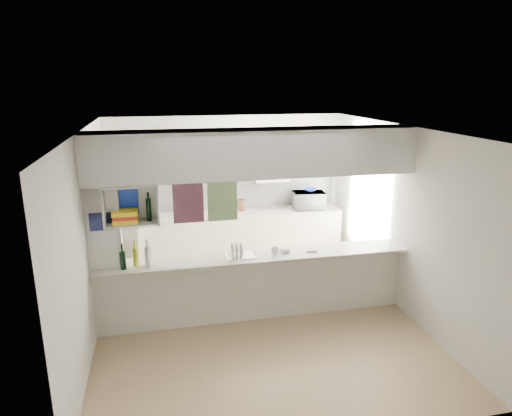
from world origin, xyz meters
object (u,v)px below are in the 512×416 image
object	(u,v)px
microwave	(309,200)
dish_rack	(239,251)
wine_bottles	(136,257)
bowl	(310,190)

from	to	relation	value
microwave	dish_rack	world-z (taller)	microwave
wine_bottles	bowl	bearing A→B (deg)	35.82
microwave	wine_bottles	xyz separation A→B (m)	(-2.99, -2.14, -0.02)
microwave	bowl	world-z (taller)	bowl
microwave	dish_rack	bearing A→B (deg)	56.51
bowl	wine_bottles	bearing A→B (deg)	-144.18
wine_bottles	dish_rack	bearing A→B (deg)	3.50
dish_rack	wine_bottles	world-z (taller)	wine_bottles
wine_bottles	microwave	bearing A→B (deg)	35.52
microwave	dish_rack	size ratio (longest dim) A/B	1.42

